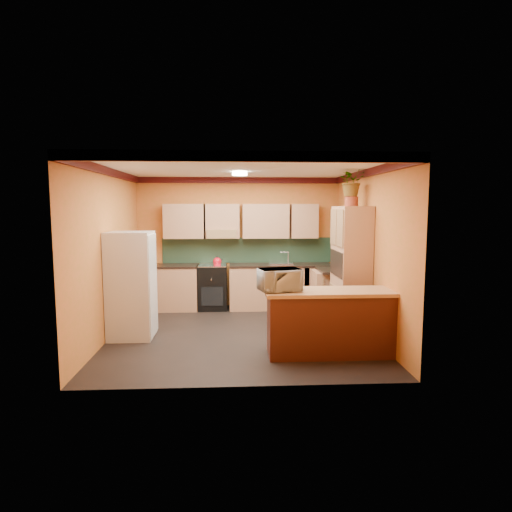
{
  "coord_description": "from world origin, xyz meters",
  "views": [
    {
      "loc": [
        -0.12,
        -6.88,
        2.08
      ],
      "look_at": [
        0.27,
        0.45,
        1.24
      ],
      "focal_mm": 30.0,
      "sensor_mm": 36.0,
      "label": 1
    }
  ],
  "objects_px": {
    "breakfast_bar": "(332,324)",
    "microwave": "(280,280)",
    "fridge": "(131,285)",
    "pantry": "(351,269)",
    "base_cabinets_back": "(243,287)",
    "stove": "(213,287)"
  },
  "relations": [
    {
      "from": "stove",
      "to": "fridge",
      "type": "xyz_separation_m",
      "value": [
        -1.2,
        -1.87,
        0.39
      ]
    },
    {
      "from": "pantry",
      "to": "breakfast_bar",
      "type": "bearing_deg",
      "value": -115.86
    },
    {
      "from": "microwave",
      "to": "base_cabinets_back",
      "type": "bearing_deg",
      "value": 84.84
    },
    {
      "from": "breakfast_bar",
      "to": "stove",
      "type": "bearing_deg",
      "value": 122.31
    },
    {
      "from": "breakfast_bar",
      "to": "microwave",
      "type": "bearing_deg",
      "value": 180.0
    },
    {
      "from": "stove",
      "to": "fridge",
      "type": "distance_m",
      "value": 2.26
    },
    {
      "from": "base_cabinets_back",
      "to": "pantry",
      "type": "relative_size",
      "value": 1.74
    },
    {
      "from": "fridge",
      "to": "pantry",
      "type": "distance_m",
      "value": 3.61
    },
    {
      "from": "pantry",
      "to": "breakfast_bar",
      "type": "relative_size",
      "value": 1.17
    },
    {
      "from": "pantry",
      "to": "base_cabinets_back",
      "type": "bearing_deg",
      "value": 136.71
    },
    {
      "from": "base_cabinets_back",
      "to": "stove",
      "type": "xyz_separation_m",
      "value": [
        -0.62,
        -0.0,
        0.02
      ]
    },
    {
      "from": "fridge",
      "to": "base_cabinets_back",
      "type": "bearing_deg",
      "value": 45.64
    },
    {
      "from": "stove",
      "to": "microwave",
      "type": "relative_size",
      "value": 1.64
    },
    {
      "from": "stove",
      "to": "pantry",
      "type": "distance_m",
      "value": 2.98
    },
    {
      "from": "fridge",
      "to": "pantry",
      "type": "bearing_deg",
      "value": 3.22
    },
    {
      "from": "base_cabinets_back",
      "to": "breakfast_bar",
      "type": "bearing_deg",
      "value": -67.48
    },
    {
      "from": "base_cabinets_back",
      "to": "stove",
      "type": "relative_size",
      "value": 4.01
    },
    {
      "from": "fridge",
      "to": "breakfast_bar",
      "type": "height_order",
      "value": "fridge"
    },
    {
      "from": "breakfast_bar",
      "to": "fridge",
      "type": "bearing_deg",
      "value": 161.71
    },
    {
      "from": "breakfast_bar",
      "to": "microwave",
      "type": "xyz_separation_m",
      "value": [
        -0.75,
        0.0,
        0.64
      ]
    },
    {
      "from": "microwave",
      "to": "stove",
      "type": "bearing_deg",
      "value": 96.49
    },
    {
      "from": "stove",
      "to": "fridge",
      "type": "bearing_deg",
      "value": -122.77
    }
  ]
}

